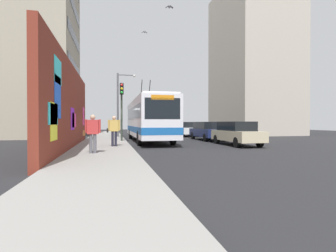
{
  "coord_description": "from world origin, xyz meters",
  "views": [
    {
      "loc": [
        -19.17,
        1.21,
        1.51
      ],
      "look_at": [
        0.68,
        -3.17,
        1.25
      ],
      "focal_mm": 28.26,
      "sensor_mm": 36.0,
      "label": 1
    }
  ],
  "objects_px": {
    "pedestrian_near_wall": "(93,130)",
    "street_lamp": "(120,100)",
    "city_bus": "(148,118)",
    "parked_car_white": "(186,129)",
    "parked_car_navy": "(208,130)",
    "pedestrian_at_curb": "(114,128)",
    "traffic_light": "(122,102)",
    "parked_car_champagne": "(236,133)"
  },
  "relations": [
    {
      "from": "pedestrian_near_wall",
      "to": "street_lamp",
      "type": "distance_m",
      "value": 14.39
    },
    {
      "from": "city_bus",
      "to": "street_lamp",
      "type": "xyz_separation_m",
      "value": [
        5.14,
        2.03,
        1.87
      ]
    },
    {
      "from": "pedestrian_near_wall",
      "to": "street_lamp",
      "type": "relative_size",
      "value": 0.28
    },
    {
      "from": "city_bus",
      "to": "parked_car_white",
      "type": "height_order",
      "value": "city_bus"
    },
    {
      "from": "parked_car_navy",
      "to": "city_bus",
      "type": "bearing_deg",
      "value": 94.04
    },
    {
      "from": "parked_car_white",
      "to": "pedestrian_at_curb",
      "type": "bearing_deg",
      "value": 147.27
    },
    {
      "from": "pedestrian_at_curb",
      "to": "street_lamp",
      "type": "relative_size",
      "value": 0.28
    },
    {
      "from": "traffic_light",
      "to": "street_lamp",
      "type": "bearing_deg",
      "value": -1.06
    },
    {
      "from": "parked_car_navy",
      "to": "street_lamp",
      "type": "height_order",
      "value": "street_lamp"
    },
    {
      "from": "parked_car_navy",
      "to": "traffic_light",
      "type": "bearing_deg",
      "value": 101.66
    },
    {
      "from": "parked_car_champagne",
      "to": "street_lamp",
      "type": "distance_m",
      "value": 12.72
    },
    {
      "from": "city_bus",
      "to": "pedestrian_at_curb",
      "type": "bearing_deg",
      "value": 153.46
    },
    {
      "from": "city_bus",
      "to": "parked_car_navy",
      "type": "xyz_separation_m",
      "value": [
        0.37,
        -5.2,
        -1.03
      ]
    },
    {
      "from": "traffic_light",
      "to": "city_bus",
      "type": "bearing_deg",
      "value": -61.88
    },
    {
      "from": "pedestrian_near_wall",
      "to": "traffic_light",
      "type": "distance_m",
      "value": 8.15
    },
    {
      "from": "pedestrian_at_curb",
      "to": "street_lamp",
      "type": "xyz_separation_m",
      "value": [
        10.7,
        -0.75,
        2.55
      ]
    },
    {
      "from": "pedestrian_at_curb",
      "to": "traffic_light",
      "type": "distance_m",
      "value": 4.83
    },
    {
      "from": "parked_car_champagne",
      "to": "parked_car_white",
      "type": "relative_size",
      "value": 1.02
    },
    {
      "from": "parked_car_champagne",
      "to": "parked_car_white",
      "type": "bearing_deg",
      "value": 0.0
    },
    {
      "from": "parked_car_white",
      "to": "traffic_light",
      "type": "distance_m",
      "value": 11.09
    },
    {
      "from": "pedestrian_at_curb",
      "to": "traffic_light",
      "type": "xyz_separation_m",
      "value": [
        4.42,
        -0.63,
        1.86
      ]
    },
    {
      "from": "street_lamp",
      "to": "parked_car_champagne",
      "type": "bearing_deg",
      "value": -144.28
    },
    {
      "from": "parked_car_navy",
      "to": "street_lamp",
      "type": "relative_size",
      "value": 0.79
    },
    {
      "from": "parked_car_navy",
      "to": "pedestrian_near_wall",
      "type": "relative_size",
      "value": 2.86
    },
    {
      "from": "pedestrian_near_wall",
      "to": "traffic_light",
      "type": "height_order",
      "value": "traffic_light"
    },
    {
      "from": "parked_car_champagne",
      "to": "parked_car_navy",
      "type": "xyz_separation_m",
      "value": [
        5.29,
        0.0,
        0.0
      ]
    },
    {
      "from": "city_bus",
      "to": "pedestrian_near_wall",
      "type": "bearing_deg",
      "value": 157.14
    },
    {
      "from": "parked_car_champagne",
      "to": "parked_car_navy",
      "type": "distance_m",
      "value": 5.29
    },
    {
      "from": "parked_car_white",
      "to": "pedestrian_at_curb",
      "type": "relative_size",
      "value": 2.65
    },
    {
      "from": "street_lamp",
      "to": "parked_car_white",
      "type": "bearing_deg",
      "value": -76.68
    },
    {
      "from": "parked_car_champagne",
      "to": "traffic_light",
      "type": "xyz_separation_m",
      "value": [
        3.77,
        7.35,
        2.21
      ]
    },
    {
      "from": "parked_car_white",
      "to": "city_bus",
      "type": "bearing_deg",
      "value": 142.8
    },
    {
      "from": "parked_car_champagne",
      "to": "parked_car_white",
      "type": "distance_m",
      "value": 11.77
    },
    {
      "from": "street_lamp",
      "to": "city_bus",
      "type": "bearing_deg",
      "value": -158.41
    },
    {
      "from": "street_lamp",
      "to": "pedestrian_near_wall",
      "type": "bearing_deg",
      "value": 173.0
    },
    {
      "from": "pedestrian_at_curb",
      "to": "pedestrian_near_wall",
      "type": "xyz_separation_m",
      "value": [
        -3.35,
        0.98,
        -0.02
      ]
    },
    {
      "from": "parked_car_white",
      "to": "street_lamp",
      "type": "relative_size",
      "value": 0.75
    },
    {
      "from": "parked_car_champagne",
      "to": "street_lamp",
      "type": "relative_size",
      "value": 0.76
    },
    {
      "from": "parked_car_navy",
      "to": "pedestrian_at_curb",
      "type": "bearing_deg",
      "value": 126.63
    },
    {
      "from": "street_lamp",
      "to": "traffic_light",
      "type": "bearing_deg",
      "value": 178.94
    },
    {
      "from": "parked_car_champagne",
      "to": "parked_car_navy",
      "type": "height_order",
      "value": "same"
    },
    {
      "from": "parked_car_white",
      "to": "pedestrian_near_wall",
      "type": "xyz_separation_m",
      "value": [
        -15.76,
        8.96,
        0.33
      ]
    }
  ]
}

